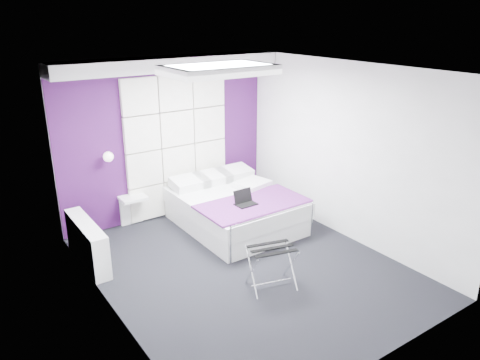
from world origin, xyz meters
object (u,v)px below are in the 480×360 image
(bed, at_px, (235,208))
(nightstand, at_px, (133,198))
(luggage_rack, at_px, (272,267))
(radiator, at_px, (87,243))
(laptop, at_px, (244,201))
(wall_lamp, at_px, (107,156))

(bed, xyz_separation_m, nightstand, (-1.33, 0.86, 0.20))
(luggage_rack, bearing_deg, nightstand, 120.28)
(radiator, distance_m, luggage_rack, 2.51)
(luggage_rack, relative_size, laptop, 1.79)
(radiator, bearing_deg, nightstand, 36.65)
(bed, distance_m, nightstand, 1.60)
(radiator, height_order, laptop, laptop)
(radiator, xyz_separation_m, nightstand, (0.97, 0.72, 0.19))
(radiator, bearing_deg, bed, -3.53)
(laptop, bearing_deg, bed, 72.85)
(wall_lamp, relative_size, radiator, 0.12)
(bed, relative_size, luggage_rack, 3.58)
(wall_lamp, bearing_deg, nightstand, -6.96)
(nightstand, height_order, laptop, laptop)
(wall_lamp, height_order, nightstand, wall_lamp)
(wall_lamp, relative_size, bed, 0.08)
(wall_lamp, xyz_separation_m, bed, (1.66, -0.90, -0.93))
(bed, xyz_separation_m, laptop, (-0.13, -0.45, 0.31))
(bed, bearing_deg, wall_lamp, 151.47)
(wall_lamp, xyz_separation_m, luggage_rack, (1.04, -2.63, -0.95))
(wall_lamp, height_order, radiator, wall_lamp)
(radiator, distance_m, laptop, 2.27)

